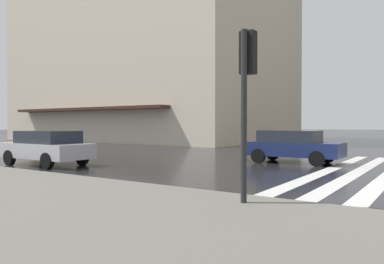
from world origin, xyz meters
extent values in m
cube|color=silver|center=(4.00, 2.69, 0.00)|extent=(13.00, 0.50, 0.01)
cube|color=silver|center=(4.00, 3.69, 0.00)|extent=(13.00, 0.50, 0.01)
cube|color=beige|center=(22.12, 26.71, 9.50)|extent=(19.24, 26.17, 18.99)
cube|color=#382319|center=(11.90, 26.71, 3.00)|extent=(1.20, 18.32, 0.24)
cylinder|color=#232326|center=(-3.82, 3.43, 1.84)|extent=(0.12, 0.12, 3.38)
cube|color=black|center=(-3.64, 3.43, 3.11)|extent=(0.22, 0.30, 0.85)
sphere|color=red|center=(-3.52, 3.43, 3.39)|extent=(0.17, 0.17, 0.17)
sphere|color=orange|center=(-3.52, 3.43, 3.11)|extent=(0.17, 0.17, 0.17)
sphere|color=green|center=(-3.52, 3.43, 2.83)|extent=(0.17, 0.17, 0.17)
cube|color=navy|center=(5.50, 5.63, 0.61)|extent=(1.75, 4.10, 0.60)
cube|color=#232833|center=(5.50, 5.78, 1.16)|extent=(1.54, 2.46, 0.50)
cylinder|color=black|center=(6.33, 4.38, 0.31)|extent=(0.20, 0.62, 0.62)
cylinder|color=black|center=(4.67, 4.38, 0.31)|extent=(0.20, 0.62, 0.62)
cylinder|color=black|center=(6.33, 6.88, 0.31)|extent=(0.20, 0.62, 0.62)
cylinder|color=black|center=(4.67, 6.88, 0.31)|extent=(0.20, 0.62, 0.62)
cube|color=#B7B7BC|center=(-1.00, 13.75, 0.61)|extent=(1.75, 4.10, 0.60)
cube|color=#232833|center=(-1.00, 13.60, 1.16)|extent=(1.54, 2.46, 0.50)
cylinder|color=black|center=(-1.82, 15.00, 0.31)|extent=(0.20, 0.62, 0.62)
cylinder|color=black|center=(-0.17, 15.00, 0.31)|extent=(0.20, 0.62, 0.62)
cylinder|color=black|center=(-1.82, 12.50, 0.31)|extent=(0.20, 0.62, 0.62)
cylinder|color=black|center=(-0.18, 12.50, 0.31)|extent=(0.20, 0.62, 0.62)
camera|label=1|loc=(-10.52, 0.17, 1.69)|focal=35.41mm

